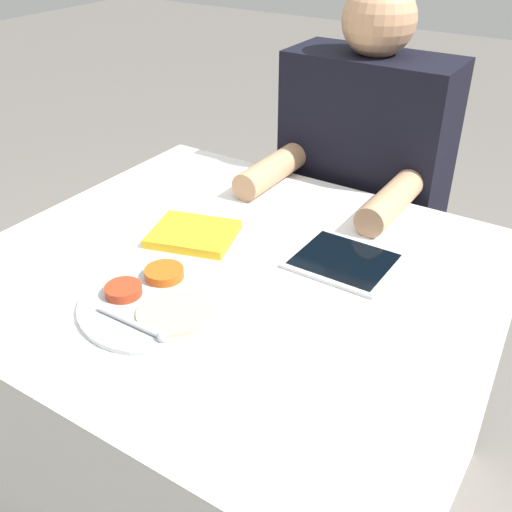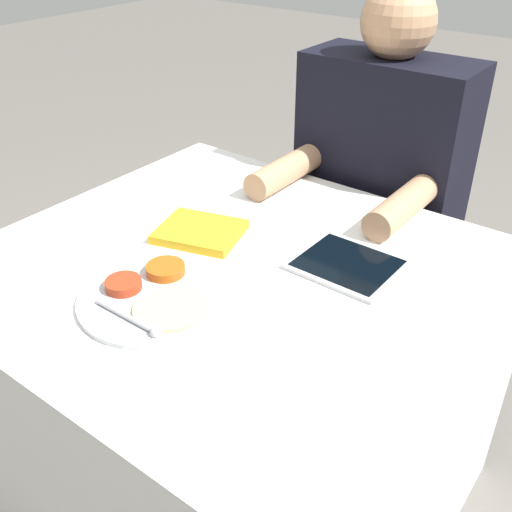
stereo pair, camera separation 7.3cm
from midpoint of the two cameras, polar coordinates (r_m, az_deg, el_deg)
name	(u,v)px [view 2 (the right image)]	position (r m, az deg, el deg)	size (l,w,h in m)	color
ground_plane	(236,488)	(1.69, -0.57, -21.29)	(12.00, 12.00, 0.00)	#605B56
dining_table	(234,391)	(1.43, -0.64, -12.75)	(0.99, 0.92, 0.71)	silver
thali_tray	(156,296)	(1.11, -7.69, -3.81)	(0.29, 0.29, 0.03)	#B7BABF
red_notebook	(200,232)	(1.30, -3.76, 2.23)	(0.21, 0.19, 0.02)	silver
tablet_device	(347,264)	(1.21, 10.40, -0.83)	(0.20, 0.18, 0.01)	#B7B7BC
person_diner	(373,225)	(1.72, 12.32, 2.89)	(0.43, 0.45, 1.18)	black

